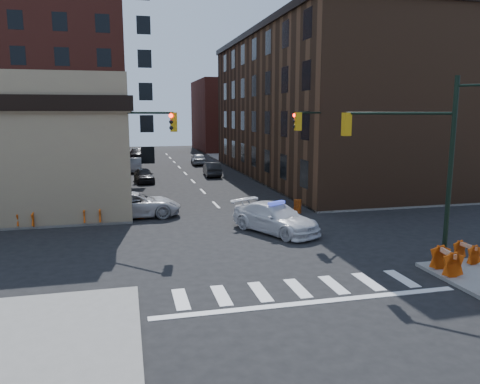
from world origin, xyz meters
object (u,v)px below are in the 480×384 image
pedestrian_a (82,206)px  barricade_nw_a (93,215)px  pickup (135,205)px  barrel_bank (140,211)px  parked_car_wnear (144,175)px  barrel_road (298,206)px  barricade_se_a (467,253)px  police_car (275,218)px  parked_car_enear (212,169)px  parked_car_wfar (134,165)px  pedestrian_b (96,206)px

pedestrian_a → barricade_nw_a: pedestrian_a is taller
pickup → barrel_bank: 0.66m
barricade_nw_a → parked_car_wnear: bearing=81.0°
barrel_road → barrel_bank: bearing=175.0°
pedestrian_a → barrel_road: size_ratio=2.12×
barricade_se_a → barrel_bank: bearing=41.0°
police_car → parked_car_enear: bearing=60.5°
parked_car_wfar → barrel_bank: 23.90m
police_car → pedestrian_b: bearing=128.0°
parked_car_wnear → parked_car_wfar: parked_car_wfar is taller
police_car → barrel_road: bearing=28.2°
pedestrian_a → pedestrian_b: (0.78, 0.00, 0.00)m
parked_car_wfar → police_car: bearing=-74.7°
parked_car_wfar → barrel_bank: (-0.12, -23.90, -0.26)m
parked_car_wfar → barricade_nw_a: parked_car_wfar is taller
barricade_se_a → pedestrian_b: bearing=48.0°
pickup → pedestrian_b: pedestrian_b is taller
parked_car_wfar → pickup: bearing=-89.5°
pedestrian_a → barricade_se_a: size_ratio=1.74×
parked_car_wnear → pedestrian_b: size_ratio=2.09×
pickup → parked_car_enear: 19.71m
pickup → barricade_nw_a: 3.04m
police_car → pedestrian_b: size_ratio=2.91×
parked_car_wnear → pedestrian_b: pedestrian_b is taller
police_car → barricade_nw_a: police_car is taller
police_car → parked_car_wfar: police_car is taller
parked_car_enear → barricade_se_a: 31.74m
parked_car_enear → barrel_road: bearing=99.9°
parked_car_enear → barrel_road: size_ratio=4.91×
pedestrian_a → barrel_bank: 3.57m
police_car → barrel_bank: bearing=115.9°
parked_car_wfar → pedestrian_b: (-2.74, -24.80, 0.35)m
police_car → barricade_nw_a: size_ratio=4.72×
pickup → parked_car_wnear: 15.01m
pickup → barrel_road: size_ratio=6.44×
barrel_bank → barricade_se_a: bearing=-43.1°
parked_car_wnear → barricade_se_a: parked_car_wnear is taller
police_car → parked_car_enear: size_ratio=1.26×
parked_car_wfar → barricade_nw_a: (-2.93, -25.10, -0.17)m
barricade_se_a → pickup: bearing=40.6°
police_car → barrel_road: police_car is taller
parked_car_wfar → pedestrian_b: bearing=-94.8°
barricade_nw_a → barricade_se_a: bearing=-31.8°
pickup → barrel_road: 10.70m
police_car → barricade_nw_a: bearing=129.8°
parked_car_wnear → barrel_road: parked_car_wnear is taller
barricade_se_a → barricade_nw_a: size_ratio=0.93×
pedestrian_b → barricade_nw_a: (-0.19, -0.30, -0.52)m
parked_car_wnear → barrel_bank: bearing=-99.1°
parked_car_wfar → pedestrian_a: 25.05m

